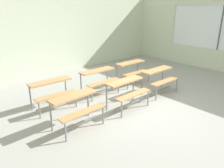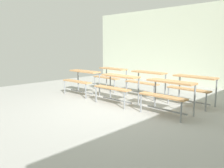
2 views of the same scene
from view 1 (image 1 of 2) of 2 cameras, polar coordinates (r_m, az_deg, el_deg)
The scene contains 8 objects.
ground at distance 5.85m, azimuth 8.64°, elevation -6.90°, with size 10.00×9.00×0.05m, color #9E9E99.
wall_back at distance 8.84m, azimuth -14.24°, elevation 12.33°, with size 10.00×0.12×3.00m, color beige.
desk_bench_r0c0 at distance 4.85m, azimuth -9.17°, elevation -5.14°, with size 1.12×0.63×0.74m.
desk_bench_r0c1 at distance 5.71m, azimuth 4.03°, elevation -0.97°, with size 1.11×0.60×0.74m.
desk_bench_r0c2 at distance 6.80m, azimuth 12.23°, elevation 2.13°, with size 1.11×0.61×0.74m.
desk_bench_r1c0 at distance 5.85m, azimuth -15.19°, elevation -1.10°, with size 1.13×0.64×0.74m.
desk_bench_r1c1 at distance 6.58m, azimuth -3.29°, elevation 1.97°, with size 1.11×0.62×0.74m.
desk_bench_r1c2 at distance 7.51m, azimuth 5.34°, elevation 4.23°, with size 1.12×0.62×0.74m.
Camera 1 is at (-4.08, -3.26, 2.62)m, focal length 35.32 mm.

